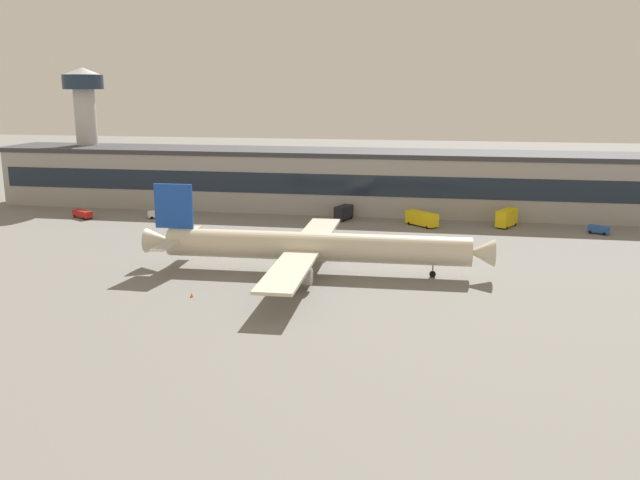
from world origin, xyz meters
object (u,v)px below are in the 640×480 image
Objects in this scene: airliner at (311,247)px; control_tower at (86,120)px; belt_loader at (83,214)px; baggage_tug at (156,214)px; traffic_cone_0 at (192,295)px; catering_truck at (506,217)px; fuel_truck at (421,218)px; stair_truck at (343,212)px; follow_me_car at (598,229)px.

control_tower is (-78.46, 65.93, 18.36)m from airliner.
baggage_tug is (17.99, 3.45, -0.07)m from belt_loader.
traffic_cone_0 is (-15.64, -17.61, -4.36)m from airliner.
airliner is 94.77× the size of traffic_cone_0.
catering_truck reaches higher than baggage_tug.
fuel_truck is (96.46, -21.57, -21.16)m from control_tower.
control_tower is 4.64× the size of fuel_truck.
airliner is at bearing 48.40° from traffic_cone_0.
catering_truck reaches higher than belt_loader.
traffic_cone_0 is (-14.42, -65.69, -1.65)m from stair_truck.
follow_me_car is (135.85, -23.28, -21.95)m from control_tower.
traffic_cone_0 is at bearing -129.69° from catering_truck.
fuel_truck reaches higher than traffic_cone_0.
airliner reaches higher than baggage_tug.
control_tower is 106.97m from traffic_cone_0.
control_tower is 7.85× the size of follow_me_car.
airliner reaches higher than stair_truck.
control_tower is at bearing 142.05° from baggage_tug.
fuel_truck is (83.91, 5.70, 0.73)m from belt_loader.
belt_loader is at bearing -176.11° from fuel_truck.
control_tower is at bearing 170.28° from follow_me_car.
control_tower is 139.56m from follow_me_car.
catering_truck is 1.87× the size of baggage_tug.
traffic_cone_0 is at bearing -131.60° from airliner.
traffic_cone_0 is (32.28, -59.72, -0.76)m from baggage_tug.
follow_me_car is at bearing 39.53° from traffic_cone_0.
airliner reaches higher than fuel_truck.
control_tower is 5.81× the size of stair_truck.
baggage_tug is 105.31m from follow_me_car.
traffic_cone_0 is at bearing -102.38° from stair_truck.
baggage_tug is at bearing 138.69° from airliner.
control_tower is 5.75× the size of belt_loader.
stair_truck is at bearing 77.62° from traffic_cone_0.
fuel_truck is (-19.68, -2.28, -0.41)m from catering_truck.
stair_truck is 47.09m from baggage_tug.
belt_loader is 84.10m from fuel_truck.
baggage_tug is at bearing -179.70° from follow_me_car.
stair_truck is at bearing 169.03° from fuel_truck.
catering_truck is at bearing -2.12° from stair_truck.
fuel_truck is 1.69× the size of follow_me_car.
catering_truck is at bearing -9.43° from control_tower.
control_tower reaches higher than fuel_truck.
fuel_truck is at bearing 177.53° from follow_me_car.
baggage_tug is (-46.70, -5.97, -0.89)m from stair_truck.
follow_me_car is at bearing -9.72° from control_tower.
control_tower is 37.16m from belt_loader.
airliner is 63.89m from baggage_tug.
catering_truck is 0.94× the size of fuel_truck.
control_tower reaches higher than traffic_cone_0.
stair_truck is (-38.89, 1.44, -0.31)m from catering_truck.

